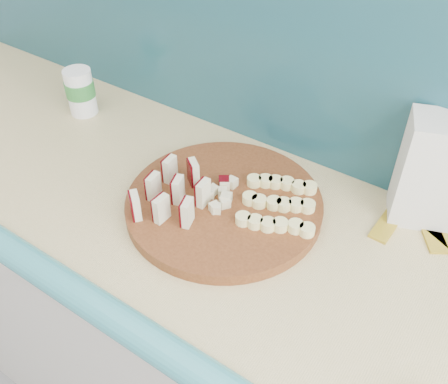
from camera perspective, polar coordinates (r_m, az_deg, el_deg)
The scene contains 9 objects.
kitchen_counter at distance 1.38m, azimuth -0.83°, elevation -16.37°, with size 2.20×0.63×0.91m.
backsplash at distance 1.09m, azimuth 7.84°, elevation 15.73°, with size 2.20×0.02×0.50m, color teal.
cutting_board at distance 1.04m, azimuth -0.00°, elevation -1.36°, with size 0.41×0.41×0.03m, color #4D2610.
apple_wedges at distance 1.01m, azimuth -5.92°, elevation 0.05°, with size 0.14×0.19×0.06m.
apple_chunks at distance 1.03m, azimuth -1.44°, elevation -0.22°, with size 0.06×0.07×0.02m.
banana_slices at distance 1.01m, azimuth 6.25°, elevation -1.27°, with size 0.19×0.19×0.02m.
flour_bag at distance 1.04m, azimuth 22.98°, elevation 2.12°, with size 0.13×0.10×0.23m, color silver.
canister at distance 1.36m, azimuth -16.09°, elevation 11.03°, with size 0.08×0.08×0.12m.
banana_peel at distance 1.08m, azimuth 21.79°, elevation -3.66°, with size 0.22×0.19×0.01m.
Camera 1 is at (0.53, 0.90, 1.62)m, focal length 40.00 mm.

